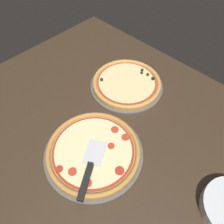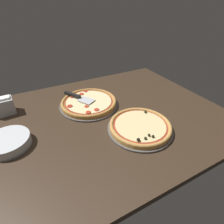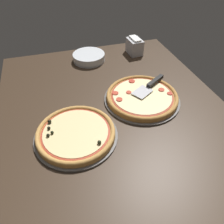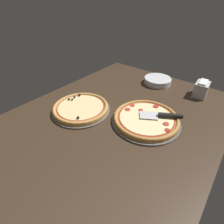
% 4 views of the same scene
% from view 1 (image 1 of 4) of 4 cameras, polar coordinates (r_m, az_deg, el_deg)
% --- Properties ---
extents(ground_plane, '(1.47, 1.14, 0.04)m').
position_cam_1_polar(ground_plane, '(0.99, 0.17, -3.49)').
color(ground_plane, '#38281C').
extents(pizza_pan_front, '(0.40, 0.40, 0.01)m').
position_cam_1_polar(pizza_pan_front, '(0.90, -4.80, -10.63)').
color(pizza_pan_front, '#565451').
rests_on(pizza_pan_front, ground_plane).
extents(pizza_front, '(0.37, 0.37, 0.03)m').
position_cam_1_polar(pizza_front, '(0.88, -4.88, -10.04)').
color(pizza_front, '#B77F3D').
rests_on(pizza_front, pizza_pan_front).
extents(pizza_pan_back, '(0.37, 0.37, 0.01)m').
position_cam_1_polar(pizza_pan_back, '(1.12, 3.79, 6.89)').
color(pizza_pan_back, '#565451').
rests_on(pizza_pan_back, ground_plane).
extents(pizza_back, '(0.34, 0.34, 0.04)m').
position_cam_1_polar(pizza_back, '(1.11, 3.86, 7.63)').
color(pizza_back, '#C68E47').
rests_on(pizza_back, pizza_pan_back).
extents(serving_spatula, '(0.16, 0.23, 0.02)m').
position_cam_1_polar(serving_spatula, '(0.82, -6.31, -15.85)').
color(serving_spatula, silver).
rests_on(serving_spatula, pizza_front).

